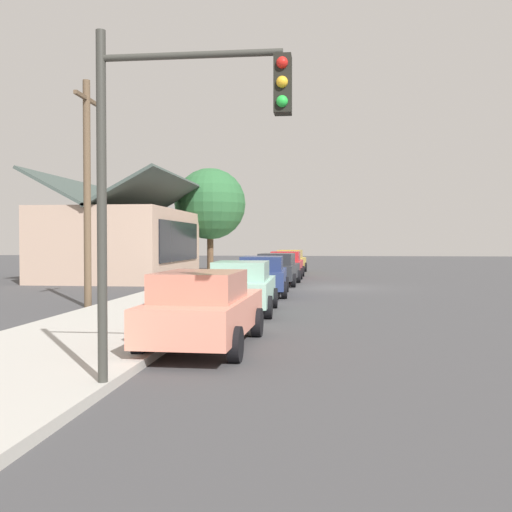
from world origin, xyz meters
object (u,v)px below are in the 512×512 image
car_seafoam (243,287)px  car_charcoal (278,269)px  car_cherry (286,264)px  car_mustard (291,261)px  utility_pole_wooden (87,189)px  car_navy (263,275)px  car_coral (204,308)px  fire_hydrant_red (263,268)px  shade_tree (210,204)px  traffic_light_main (174,149)px

car_seafoam → car_charcoal: (11.63, -0.18, 0.00)m
car_cherry → car_mustard: 5.77m
utility_pole_wooden → car_mustard: bearing=-14.0°
car_navy → car_charcoal: size_ratio=1.00×
car_coral → fire_hydrant_red: size_ratio=6.67×
car_mustard → car_cherry: bearing=-176.2°
car_seafoam → shade_tree: shade_tree is taller
traffic_light_main → shade_tree: bearing=10.0°
car_navy → car_cherry: size_ratio=1.11×
car_coral → car_cherry: same height
car_cherry → traffic_light_main: bearing=-179.4°
car_seafoam → utility_pole_wooden: 6.26m
car_seafoam → car_charcoal: same height
car_navy → fire_hydrant_red: (13.57, 1.34, -0.32)m
car_coral → car_cherry: 23.27m
car_cherry → car_mustard: same height
car_navy → traffic_light_main: 15.79m
car_mustard → traffic_light_main: (-32.74, -0.12, 2.68)m
car_coral → car_mustard: same height
car_coral → fire_hydrant_red: bearing=4.4°
car_coral → car_mustard: bearing=1.0°
traffic_light_main → fire_hydrant_red: (29.13, 1.66, -2.99)m
car_coral → car_charcoal: (17.51, -0.17, 0.00)m
car_navy → car_cherry: (11.41, -0.24, -0.00)m
car_coral → shade_tree: size_ratio=0.65×
car_coral → traffic_light_main: 4.58m
car_coral → car_charcoal: same height
utility_pole_wooden → fire_hydrant_red: 19.27m
car_seafoam → car_cherry: bearing=-2.1°
traffic_light_main → car_mustard: bearing=0.2°
fire_hydrant_red → car_navy: bearing=-174.4°
car_coral → fire_hydrant_red: 25.47m
car_navy → fire_hydrant_red: size_ratio=6.90×
car_mustard → traffic_light_main: traffic_light_main is taller
car_charcoal → car_cherry: 5.76m
shade_tree → car_charcoal: bearing=-153.0°
car_coral → car_seafoam: (5.88, 0.01, -0.00)m
car_coral → car_navy: (11.86, 0.00, 0.00)m
car_charcoal → fire_hydrant_red: size_ratio=6.90×
car_charcoal → car_cherry: same height
car_coral → car_seafoam: same height
car_navy → shade_tree: bearing=15.7°
car_charcoal → car_mustard: same height
car_navy → shade_tree: (16.46, 5.34, 3.95)m
car_navy → utility_pole_wooden: (-4.96, 5.34, 3.11)m
car_coral → car_cherry: size_ratio=1.08×
car_seafoam → fire_hydrant_red: size_ratio=6.20×
car_cherry → shade_tree: 8.50m
car_seafoam → car_navy: size_ratio=0.90×
utility_pole_wooden → traffic_light_main: bearing=-151.9°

